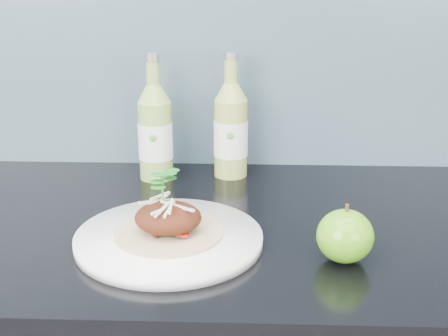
{
  "coord_description": "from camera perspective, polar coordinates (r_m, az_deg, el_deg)",
  "views": [
    {
      "loc": [
        0.05,
        0.77,
        1.31
      ],
      "look_at": [
        0.01,
        1.67,
        1.0
      ],
      "focal_mm": 50.0,
      "sensor_mm": 36.0,
      "label": 1
    }
  ],
  "objects": [
    {
      "name": "dinner_plate",
      "position": [
        0.94,
        -5.06,
        -6.47
      ],
      "size": [
        0.37,
        0.37,
        0.02
      ],
      "color": "white",
      "rests_on": "kitchen_counter"
    },
    {
      "name": "cider_bottle_left",
      "position": [
        1.18,
        -6.31,
        3.27
      ],
      "size": [
        0.09,
        0.09,
        0.24
      ],
      "rotation": [
        0.0,
        0.0,
        0.42
      ],
      "color": "#83AE48",
      "rests_on": "kitchen_counter"
    },
    {
      "name": "green_apple",
      "position": [
        0.89,
        11.01,
        -6.13
      ],
      "size": [
        0.09,
        0.09,
        0.09
      ],
      "rotation": [
        0.0,
        0.0,
        0.19
      ],
      "color": "#4F880E",
      "rests_on": "kitchen_counter"
    },
    {
      "name": "cider_bottle_right",
      "position": [
        1.19,
        0.63,
        3.5
      ],
      "size": [
        0.08,
        0.08,
        0.24
      ],
      "rotation": [
        0.0,
        0.0,
        -0.25
      ],
      "color": "#98AE48",
      "rests_on": "kitchen_counter"
    },
    {
      "name": "pork_taco",
      "position": [
        0.92,
        -5.13,
        -4.4
      ],
      "size": [
        0.16,
        0.16,
        0.1
      ],
      "color": "tan",
      "rests_on": "dinner_plate"
    }
  ]
}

